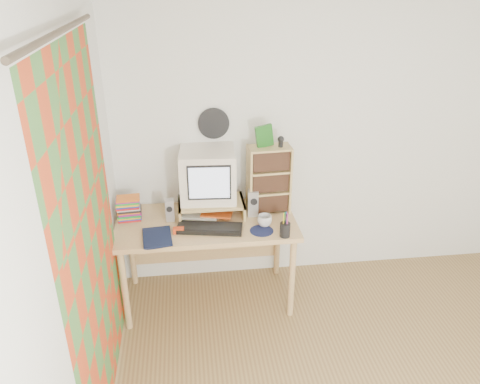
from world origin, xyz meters
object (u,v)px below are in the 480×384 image
object	(u,v)px
desk	(206,232)
mug	(265,221)
keyboard	(210,228)
crt_monitor	(208,176)
diary	(143,237)
dvd_stack	(129,205)
cd_rack	(269,179)

from	to	relation	value
desk	mug	world-z (taller)	mug
desk	keyboard	size ratio (longest dim) A/B	2.85
crt_monitor	keyboard	size ratio (longest dim) A/B	0.86
keyboard	diary	distance (m)	0.50
desk	dvd_stack	size ratio (longest dim) A/B	5.61
keyboard	cd_rack	xyz separation A→B (m)	(0.49, 0.27, 0.26)
dvd_stack	diary	xyz separation A→B (m)	(0.12, -0.34, -0.10)
desk	keyboard	distance (m)	0.26
dvd_stack	mug	world-z (taller)	dvd_stack
dvd_stack	cd_rack	world-z (taller)	cd_rack
cd_rack	mug	world-z (taller)	cd_rack
keyboard	diary	world-z (taller)	diary
mug	diary	xyz separation A→B (m)	(-0.91, -0.10, -0.02)
keyboard	cd_rack	bearing A→B (deg)	39.10
crt_monitor	dvd_stack	world-z (taller)	crt_monitor
desk	diary	xyz separation A→B (m)	(-0.47, -0.30, 0.16)
cd_rack	keyboard	bearing A→B (deg)	-155.37
crt_monitor	cd_rack	world-z (taller)	cd_rack
desk	crt_monitor	xyz separation A→B (m)	(0.03, 0.09, 0.46)
cd_rack	mug	xyz separation A→B (m)	(-0.07, -0.25, -0.23)
cd_rack	mug	size ratio (longest dim) A/B	4.91
dvd_stack	desk	bearing A→B (deg)	-8.12
keyboard	dvd_stack	size ratio (longest dim) A/B	1.97
crt_monitor	diary	bearing A→B (deg)	-138.93
crt_monitor	cd_rack	bearing A→B (deg)	-0.06
mug	dvd_stack	bearing A→B (deg)	167.35
crt_monitor	dvd_stack	distance (m)	0.66
keyboard	mug	distance (m)	0.42
keyboard	mug	size ratio (longest dim) A/B	4.39
cd_rack	mug	bearing A→B (deg)	-109.43
cd_rack	dvd_stack	bearing A→B (deg)	177.20
desk	keyboard	world-z (taller)	keyboard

